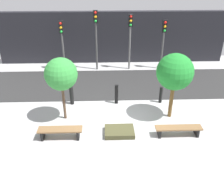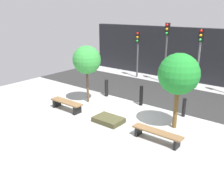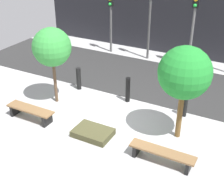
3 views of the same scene
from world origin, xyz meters
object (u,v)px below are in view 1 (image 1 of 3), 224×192
Objects in this scene: traffic_light_mid_east at (130,32)px; bollard_far_left at (72,96)px; bench_left at (60,131)px; planter_bed at (119,132)px; tree_behind_right_bench at (175,72)px; traffic_light_west at (62,37)px; bench_right at (178,129)px; bollard_left at (116,94)px; traffic_light_mid_west at (96,30)px; traffic_light_east at (164,36)px; tree_behind_left_bench at (61,74)px; bollard_center at (161,95)px.

bollard_far_left is at bearing -126.09° from traffic_light_mid_east.
bench_left reaches higher than planter_bed.
tree_behind_right_bench is 0.96× the size of traffic_light_west.
bench_right is 8.07m from traffic_light_mid_east.
traffic_light_mid_east is at bearing 102.99° from tree_behind_right_bench.
bollard_far_left is 5.17m from traffic_light_west.
bench_left is at bearing -83.82° from traffic_light_west.
traffic_light_west is at bearing 114.27° from planter_bed.
traffic_light_mid_east is (3.64, 7.62, 2.21)m from bench_left.
bench_right is 3.83m from bollard_left.
traffic_light_mid_west is (-1.12, 7.42, 2.61)m from planter_bed.
traffic_light_mid_east is at bearing 81.45° from planter_bed.
traffic_light_east is (3.35, 7.42, 2.20)m from planter_bed.
bollard_far_left is (0.18, 2.88, 0.15)m from bench_left.
bench_left is at bearing -163.14° from tree_behind_right_bench.
traffic_light_mid_east is at bearing 0.01° from traffic_light_west.
bench_right is 0.60× the size of traffic_light_east.
bench_right is 0.54× the size of traffic_light_mid_east.
traffic_light_mid_west is 4.48m from traffic_light_east.
planter_bed is 0.32× the size of traffic_light_mid_west.
traffic_light_east reaches higher than tree_behind_right_bench.
bench_left is 7.91m from traffic_light_west.
bollard_left is 0.32× the size of traffic_light_west.
planter_bed is 3.60m from tree_behind_right_bench.
bench_left is 5.63m from tree_behind_right_bench.
tree_behind_left_bench is 6.27m from traffic_light_mid_west.
bollard_far_left is at bearing 180.00° from bollard_left.
tree_behind_right_bench is (0.00, 1.53, 2.00)m from bench_right.
bollard_left is 0.31× the size of traffic_light_east.
traffic_light_mid_west is (-3.46, 4.74, 2.27)m from bollard_center.
traffic_light_east is (2.23, -0.00, -0.24)m from traffic_light_mid_east.
tree_behind_left_bench is 0.77× the size of traffic_light_mid_west.
bollard_far_left is 2.34m from bollard_left.
bollard_center is at bearing 0.00° from bollard_left.
traffic_light_west is 0.84× the size of traffic_light_mid_west.
bollard_far_left is at bearing 180.00° from bollard_center.
traffic_light_mid_east reaches higher than bench_right.
traffic_light_west is 6.69m from traffic_light_east.
tree_behind_left_bench is 0.82× the size of traffic_light_mid_east.
traffic_light_mid_west is at bearing 120.82° from tree_behind_right_bench.
traffic_light_east reaches higher than planter_bed.
bench_left is 1.91× the size of bollard_far_left.
tree_behind_right_bench reaches higher than bench_right.
planter_bed is at bearing -152.23° from tree_behind_right_bench.
tree_behind_left_bench is at bearing -120.82° from traffic_light_mid_east.
traffic_light_east is (0.83, 7.62, 1.99)m from bench_right.
traffic_light_mid_west is at bearing 79.75° from bench_left.
bollard_far_left is 0.26× the size of traffic_light_mid_east.
bollard_left reaches higher than bollard_far_left.
traffic_light_west is at bearing -180.00° from traffic_light_east.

